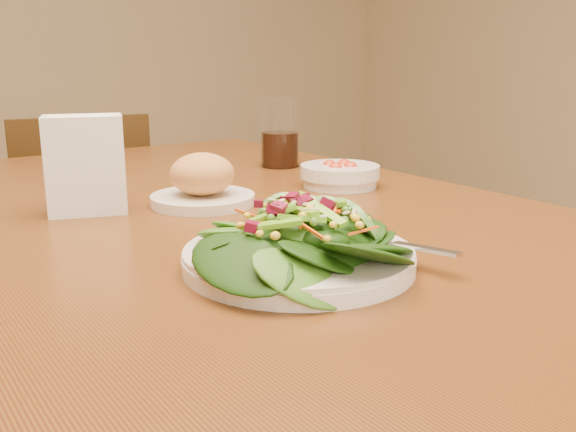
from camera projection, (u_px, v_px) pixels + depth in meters
name	position (u px, v px, depth m)	size (l,w,h in m)	color
dining_table	(218.00, 274.00, 0.98)	(0.90, 1.40, 0.75)	brown
chair_far	(83.00, 247.00, 1.86)	(0.43, 0.43, 0.82)	#301E0B
salad_plate	(305.00, 243.00, 0.70)	(0.26, 0.25, 0.07)	silver
bread_plate	(202.00, 184.00, 0.99)	(0.16, 0.16, 0.08)	silver
tomato_bowl	(340.00, 175.00, 1.12)	(0.14, 0.14, 0.05)	silver
drinking_glass	(280.00, 137.00, 1.32)	(0.08, 0.08, 0.14)	silver
napkin_holder	(85.00, 162.00, 0.92)	(0.12, 0.09, 0.14)	white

